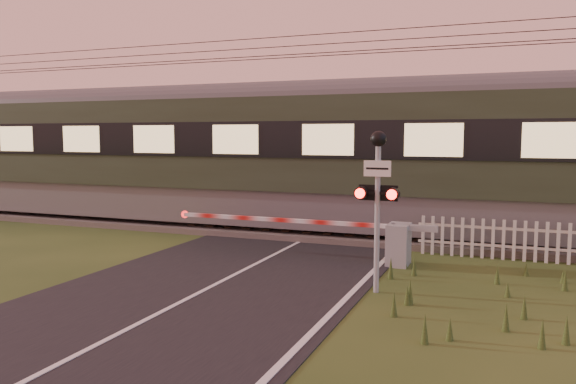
% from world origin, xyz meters
% --- Properties ---
extents(ground, '(160.00, 160.00, 0.00)m').
position_xyz_m(ground, '(0.00, 0.00, 0.00)').
color(ground, '#263C17').
rests_on(ground, ground).
extents(road, '(6.00, 140.00, 0.03)m').
position_xyz_m(road, '(0.02, -0.23, 0.01)').
color(road, black).
rests_on(road, ground).
extents(track_bed, '(140.00, 3.40, 0.39)m').
position_xyz_m(track_bed, '(0.00, 6.50, 0.07)').
color(track_bed, '#47423D').
rests_on(track_bed, ground).
extents(overhead_wires, '(120.00, 0.62, 0.62)m').
position_xyz_m(overhead_wires, '(0.00, 6.50, 5.72)').
color(overhead_wires, black).
rests_on(overhead_wires, ground).
extents(boom_gate, '(6.82, 0.76, 1.01)m').
position_xyz_m(boom_gate, '(2.77, 3.09, 0.56)').
color(boom_gate, gray).
rests_on(boom_gate, ground).
extents(crossing_signal, '(0.80, 0.34, 3.14)m').
position_xyz_m(crossing_signal, '(3.16, 0.60, 2.16)').
color(crossing_signal, gray).
rests_on(crossing_signal, ground).
extents(picket_fence, '(4.13, 0.08, 0.99)m').
position_xyz_m(picket_fence, '(5.44, 4.60, 0.50)').
color(picket_fence, silver).
rests_on(picket_fence, ground).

